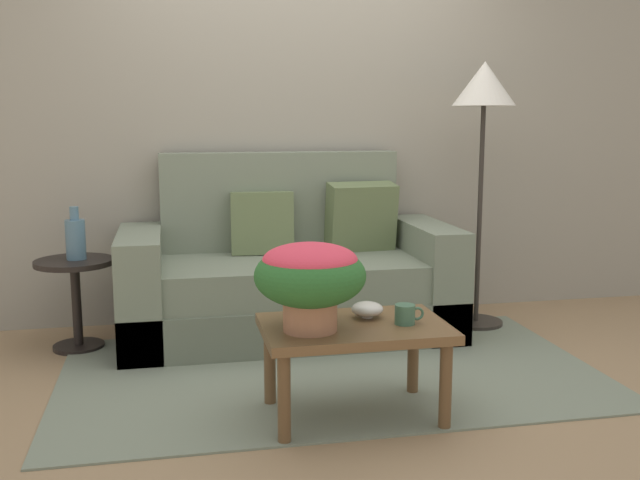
# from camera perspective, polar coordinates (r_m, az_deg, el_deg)

# --- Properties ---
(ground_plane) EXTENTS (14.00, 14.00, 0.00)m
(ground_plane) POSITION_cam_1_polar(r_m,az_deg,el_deg) (3.81, 1.06, -10.67)
(ground_plane) COLOR #997A56
(wall_back) EXTENTS (6.40, 0.12, 2.96)m
(wall_back) POSITION_cam_1_polar(r_m,az_deg,el_deg) (4.85, -2.35, 11.49)
(wall_back) COLOR gray
(wall_back) RESTS_ON ground
(area_rug) EXTENTS (2.75, 1.62, 0.01)m
(area_rug) POSITION_cam_1_polar(r_m,az_deg,el_deg) (3.87, 0.83, -10.25)
(area_rug) COLOR gray
(area_rug) RESTS_ON ground
(couch) EXTENTS (1.98, 0.88, 1.10)m
(couch) POSITION_cam_1_polar(r_m,az_deg,el_deg) (4.47, -2.37, -3.12)
(couch) COLOR #626B59
(couch) RESTS_ON ground
(coffee_table) EXTENTS (0.81, 0.54, 0.43)m
(coffee_table) POSITION_cam_1_polar(r_m,az_deg,el_deg) (3.24, 2.69, -7.59)
(coffee_table) COLOR brown
(coffee_table) RESTS_ON ground
(side_table) EXTENTS (0.44, 0.44, 0.52)m
(side_table) POSITION_cam_1_polar(r_m,az_deg,el_deg) (4.40, -18.46, -3.51)
(side_table) COLOR black
(side_table) RESTS_ON ground
(floor_lamp) EXTENTS (0.39, 0.39, 1.65)m
(floor_lamp) POSITION_cam_1_polar(r_m,az_deg,el_deg) (4.65, 12.60, 10.07)
(floor_lamp) COLOR #2D2823
(floor_lamp) RESTS_ON ground
(potted_plant) EXTENTS (0.47, 0.47, 0.37)m
(potted_plant) POSITION_cam_1_polar(r_m,az_deg,el_deg) (3.07, -0.78, -2.74)
(potted_plant) COLOR #A36B4C
(potted_plant) RESTS_ON coffee_table
(coffee_mug) EXTENTS (0.13, 0.09, 0.09)m
(coffee_mug) POSITION_cam_1_polar(r_m,az_deg,el_deg) (3.23, 6.67, -5.76)
(coffee_mug) COLOR #3D664C
(coffee_mug) RESTS_ON coffee_table
(snack_bowl) EXTENTS (0.14, 0.14, 0.07)m
(snack_bowl) POSITION_cam_1_polar(r_m,az_deg,el_deg) (3.31, 3.70, -5.39)
(snack_bowl) COLOR silver
(snack_bowl) RESTS_ON coffee_table
(table_vase) EXTENTS (0.11, 0.11, 0.30)m
(table_vase) POSITION_cam_1_polar(r_m,az_deg,el_deg) (4.35, -18.47, 0.15)
(table_vase) COLOR slate
(table_vase) RESTS_ON side_table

